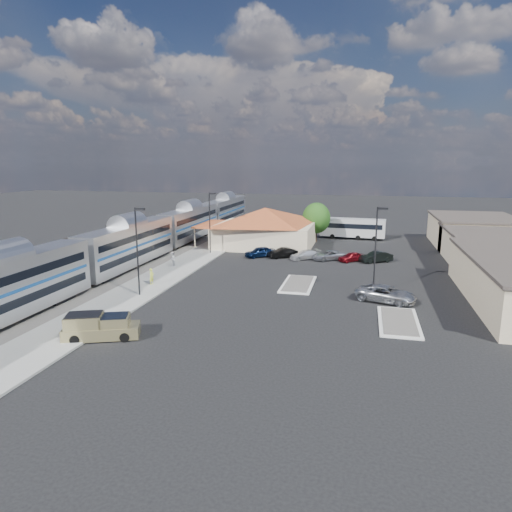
% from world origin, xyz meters
% --- Properties ---
extents(ground, '(280.00, 280.00, 0.00)m').
position_xyz_m(ground, '(0.00, 0.00, 0.00)').
color(ground, black).
rests_on(ground, ground).
extents(railbed, '(16.00, 100.00, 0.12)m').
position_xyz_m(railbed, '(-21.00, 8.00, 0.06)').
color(railbed, '#4C4944').
rests_on(railbed, ground).
extents(platform, '(5.50, 92.00, 0.18)m').
position_xyz_m(platform, '(-12.00, 6.00, 0.09)').
color(platform, gray).
rests_on(platform, ground).
extents(passenger_train, '(3.00, 104.00, 5.55)m').
position_xyz_m(passenger_train, '(-18.00, 5.03, 2.87)').
color(passenger_train, silver).
rests_on(passenger_train, ground).
extents(freight_cars, '(2.80, 46.00, 4.00)m').
position_xyz_m(freight_cars, '(-24.00, 6.22, 1.93)').
color(freight_cars, black).
rests_on(freight_cars, ground).
extents(station_depot, '(18.35, 12.24, 6.20)m').
position_xyz_m(station_depot, '(-4.56, 24.00, 3.13)').
color(station_depot, '#BFAA8C').
rests_on(station_depot, ground).
extents(buildings_east, '(14.40, 51.40, 4.80)m').
position_xyz_m(buildings_east, '(28.00, 14.28, 2.27)').
color(buildings_east, '#C6B28C').
rests_on(buildings_east, ground).
extents(traffic_island_south, '(3.30, 7.50, 0.21)m').
position_xyz_m(traffic_island_south, '(4.00, 2.00, 0.10)').
color(traffic_island_south, silver).
rests_on(traffic_island_south, ground).
extents(traffic_island_north, '(3.30, 7.50, 0.21)m').
position_xyz_m(traffic_island_north, '(14.00, -8.00, 0.10)').
color(traffic_island_north, silver).
rests_on(traffic_island_north, ground).
extents(lamp_plat_s, '(1.08, 0.25, 9.00)m').
position_xyz_m(lamp_plat_s, '(-10.90, -6.00, 5.34)').
color(lamp_plat_s, black).
rests_on(lamp_plat_s, ground).
extents(lamp_plat_n, '(1.08, 0.25, 9.00)m').
position_xyz_m(lamp_plat_n, '(-10.90, 16.00, 5.34)').
color(lamp_plat_n, black).
rests_on(lamp_plat_n, ground).
extents(lamp_lot, '(1.08, 0.25, 9.00)m').
position_xyz_m(lamp_lot, '(12.10, 0.00, 5.34)').
color(lamp_lot, black).
rests_on(lamp_lot, ground).
extents(tree_depot, '(4.71, 4.71, 6.63)m').
position_xyz_m(tree_depot, '(3.00, 30.00, 4.02)').
color(tree_depot, '#382314').
rests_on(tree_depot, ground).
extents(pickup_truck, '(6.00, 3.97, 1.95)m').
position_xyz_m(pickup_truck, '(-8.50, -16.91, 0.92)').
color(pickup_truck, tan).
rests_on(pickup_truck, ground).
extents(suv, '(6.30, 4.34, 1.60)m').
position_xyz_m(suv, '(13.16, -2.18, 0.80)').
color(suv, '#A5A8AD').
rests_on(suv, ground).
extents(coach_bus, '(11.23, 3.28, 3.55)m').
position_xyz_m(coach_bus, '(8.93, 34.53, 2.05)').
color(coach_bus, silver).
rests_on(coach_bus, ground).
extents(person_a, '(0.53, 0.71, 1.77)m').
position_xyz_m(person_a, '(-11.55, -2.06, 1.07)').
color(person_a, '#D1DF45').
rests_on(person_a, platform).
extents(person_b, '(0.77, 0.95, 1.83)m').
position_xyz_m(person_b, '(-12.90, 6.60, 1.09)').
color(person_b, silver).
rests_on(person_b, platform).
extents(parked_car_a, '(4.55, 4.13, 1.50)m').
position_xyz_m(parked_car_a, '(-3.40, 15.54, 0.75)').
color(parked_car_a, '#0C1B3C').
rests_on(parked_car_a, ground).
extents(parked_car_b, '(4.38, 3.58, 1.40)m').
position_xyz_m(parked_car_b, '(-0.20, 15.84, 0.70)').
color(parked_car_b, black).
rests_on(parked_car_b, ground).
extents(parked_car_c, '(4.63, 4.05, 1.28)m').
position_xyz_m(parked_car_c, '(3.00, 15.54, 0.64)').
color(parked_car_c, silver).
rests_on(parked_car_c, ground).
extents(parked_car_d, '(5.14, 4.50, 1.32)m').
position_xyz_m(parked_car_d, '(6.20, 15.84, 0.66)').
color(parked_car_d, '#95999D').
rests_on(parked_car_d, ground).
extents(parked_car_e, '(3.94, 3.51, 1.29)m').
position_xyz_m(parked_car_e, '(9.40, 15.54, 0.65)').
color(parked_car_e, maroon).
rests_on(parked_car_e, ground).
extents(parked_car_f, '(4.63, 3.64, 1.47)m').
position_xyz_m(parked_car_f, '(12.60, 15.84, 0.74)').
color(parked_car_f, black).
rests_on(parked_car_f, ground).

